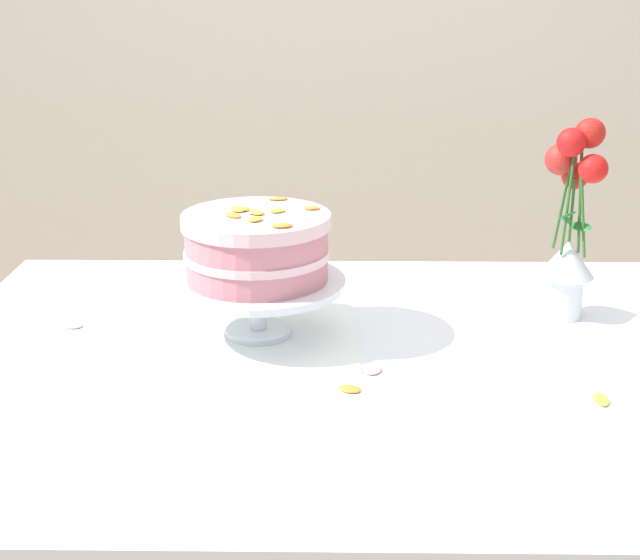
{
  "coord_description": "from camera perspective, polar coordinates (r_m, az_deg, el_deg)",
  "views": [
    {
      "loc": [
        -0.05,
        -1.28,
        1.31
      ],
      "look_at": [
        -0.07,
        0.03,
        0.86
      ],
      "focal_mm": 49.79,
      "sensor_mm": 36.0,
      "label": 1
    }
  ],
  "objects": [
    {
      "name": "cake_stand",
      "position": [
        1.46,
        -4.02,
        -0.56
      ],
      "size": [
        0.29,
        0.29,
        0.1
      ],
      "color": "silver",
      "rests_on": "linen_napkin"
    },
    {
      "name": "layer_cake",
      "position": [
        1.44,
        -4.09,
        2.18
      ],
      "size": [
        0.24,
        0.24,
        0.12
      ],
      "color": "#CC7A84",
      "rests_on": "cake_stand"
    },
    {
      "name": "flower_vase",
      "position": [
        1.58,
        15.8,
        3.39
      ],
      "size": [
        0.1,
        0.11,
        0.35
      ],
      "color": "silver",
      "rests_on": "dining_table"
    },
    {
      "name": "loose_petal_3",
      "position": [
        1.58,
        -15.53,
        -2.86
      ],
      "size": [
        0.03,
        0.03,
        0.0
      ],
      "primitive_type": "ellipsoid",
      "rotation": [
        0.0,
        0.0,
        6.18
      ],
      "color": "pink",
      "rests_on": "dining_table"
    },
    {
      "name": "linen_napkin",
      "position": [
        1.49,
        -3.95,
        -3.53
      ],
      "size": [
        0.33,
        0.33,
        0.0
      ],
      "primitive_type": "cube",
      "rotation": [
        0.0,
        0.0,
        0.05
      ],
      "color": "white",
      "rests_on": "dining_table"
    },
    {
      "name": "loose_petal_2",
      "position": [
        1.33,
        17.61,
        -7.32
      ],
      "size": [
        0.03,
        0.05,
        0.01
      ],
      "primitive_type": "ellipsoid",
      "rotation": [
        0.0,
        0.0,
        4.59
      ],
      "color": "yellow",
      "rests_on": "dining_table"
    },
    {
      "name": "dining_table",
      "position": [
        1.42,
        2.78,
        -8.65
      ],
      "size": [
        1.4,
        1.0,
        0.74
      ],
      "color": "white",
      "rests_on": "ground"
    },
    {
      "name": "loose_petal_1",
      "position": [
        1.3,
        1.93,
        -7.0
      ],
      "size": [
        0.04,
        0.04,
        0.01
      ],
      "primitive_type": "ellipsoid",
      "rotation": [
        0.0,
        0.0,
        5.82
      ],
      "color": "orange",
      "rests_on": "dining_table"
    },
    {
      "name": "loose_petal_0",
      "position": [
        1.36,
        3.4,
        -5.78
      ],
      "size": [
        0.04,
        0.04,
        0.01
      ],
      "primitive_type": "ellipsoid",
      "rotation": [
        0.0,
        0.0,
        4.44
      ],
      "color": "pink",
      "rests_on": "dining_table"
    }
  ]
}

